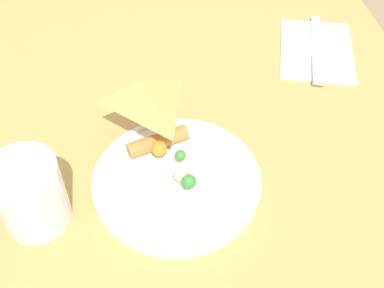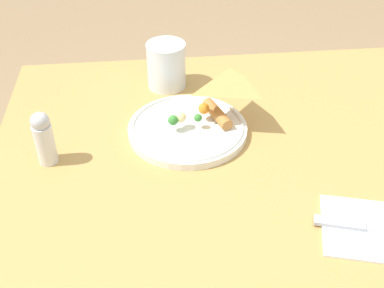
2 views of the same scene
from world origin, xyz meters
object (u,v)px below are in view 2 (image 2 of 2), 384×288
(salt_shaker, at_px, (44,138))
(dining_table, at_px, (259,186))
(butter_knife, at_px, (375,228))
(milk_glass, at_px, (166,67))
(plate_pizza, at_px, (189,127))
(napkin_folded, at_px, (381,231))

(salt_shaker, bearing_deg, dining_table, -0.03)
(butter_knife, height_order, salt_shaker, salt_shaker)
(dining_table, height_order, milk_glass, milk_glass)
(plate_pizza, xyz_separation_m, salt_shaker, (-0.27, -0.06, 0.04))
(butter_knife, bearing_deg, napkin_folded, 0.00)
(dining_table, distance_m, napkin_folded, 0.29)
(dining_table, height_order, napkin_folded, napkin_folded)
(plate_pizza, height_order, butter_knife, plate_pizza)
(milk_glass, distance_m, butter_knife, 0.58)
(milk_glass, height_order, butter_knife, milk_glass)
(dining_table, height_order, salt_shaker, salt_shaker)
(plate_pizza, height_order, salt_shaker, salt_shaker)
(milk_glass, distance_m, napkin_folded, 0.58)
(napkin_folded, height_order, salt_shaker, salt_shaker)
(plate_pizza, distance_m, salt_shaker, 0.28)
(plate_pizza, distance_m, napkin_folded, 0.41)
(dining_table, distance_m, salt_shaker, 0.44)
(dining_table, relative_size, milk_glass, 10.02)
(dining_table, xyz_separation_m, butter_knife, (0.13, -0.23, 0.11))
(plate_pizza, distance_m, butter_knife, 0.40)
(napkin_folded, bearing_deg, plate_pizza, 132.73)
(plate_pizza, bearing_deg, milk_glass, 99.50)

